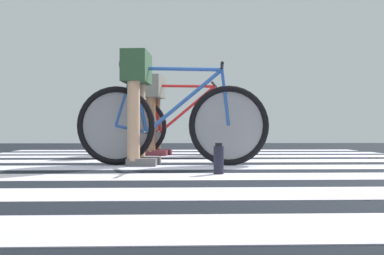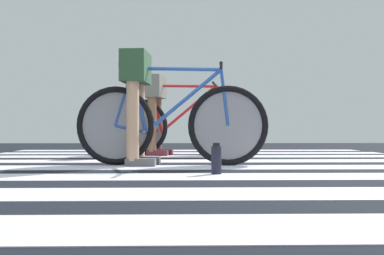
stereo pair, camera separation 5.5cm
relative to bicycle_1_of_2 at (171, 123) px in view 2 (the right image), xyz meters
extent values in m
cube|color=black|center=(0.33, -0.30, -0.40)|extent=(18.00, 14.00, 0.02)
cube|color=silver|center=(0.34, -2.53, -0.38)|extent=(5.20, 0.44, 0.00)
cube|color=silver|center=(0.36, -1.77, -0.38)|extent=(5.20, 0.44, 0.00)
cube|color=silver|center=(0.31, -0.97, -0.38)|extent=(5.20, 0.44, 0.00)
cube|color=silver|center=(0.23, -0.24, -0.38)|extent=(5.20, 0.44, 0.00)
cube|color=silver|center=(0.24, 0.52, -0.38)|extent=(5.20, 0.44, 0.00)
cube|color=silver|center=(0.47, 1.29, -0.38)|extent=(5.20, 0.44, 0.00)
cube|color=silver|center=(0.23, 2.03, -0.38)|extent=(5.20, 0.44, 0.00)
cube|color=silver|center=(0.20, 2.82, -0.38)|extent=(5.20, 0.44, 0.00)
torus|color=black|center=(-0.50, 0.05, -0.03)|extent=(0.72, 0.12, 0.72)
torus|color=black|center=(0.51, -0.05, -0.03)|extent=(0.72, 0.12, 0.72)
cylinder|color=gray|center=(-0.50, 0.05, -0.03)|extent=(0.61, 0.06, 0.61)
cylinder|color=gray|center=(0.51, -0.05, -0.03)|extent=(0.61, 0.06, 0.61)
cylinder|color=#2D59B1|center=(0.05, -0.01, 0.48)|extent=(0.80, 0.11, 0.05)
cylinder|color=#2D59B1|center=(0.11, -0.01, 0.19)|extent=(0.70, 0.10, 0.59)
cylinder|color=#2D59B1|center=(-0.28, 0.03, 0.20)|extent=(0.16, 0.05, 0.59)
cylinder|color=#2D59B1|center=(-0.36, 0.03, -0.06)|extent=(0.29, 0.05, 0.09)
cylinder|color=#2D59B1|center=(-0.42, 0.04, 0.23)|extent=(0.19, 0.04, 0.53)
cylinder|color=#2D59B1|center=(0.48, -0.04, 0.22)|extent=(0.09, 0.04, 0.50)
cube|color=black|center=(-0.34, 0.03, 0.52)|extent=(0.25, 0.11, 0.05)
cylinder|color=black|center=(0.45, -0.04, 0.49)|extent=(0.08, 0.52, 0.03)
cylinder|color=#4C4C51|center=(-0.22, 0.02, -0.09)|extent=(0.05, 0.34, 0.02)
cylinder|color=tan|center=(-0.30, 0.17, 0.13)|extent=(0.11, 0.11, 0.93)
cylinder|color=tan|center=(-0.33, -0.11, 0.13)|extent=(0.11, 0.11, 0.93)
cube|color=#2C4B31|center=(-0.31, 0.03, 0.50)|extent=(0.26, 0.43, 0.28)
cube|color=#5C5B5C|center=(-0.23, 0.16, -0.35)|extent=(0.27, 0.12, 0.07)
cube|color=#5C5B5C|center=(-0.26, -0.12, -0.35)|extent=(0.27, 0.12, 0.07)
torus|color=black|center=(-0.43, 1.64, -0.03)|extent=(0.71, 0.18, 0.72)
torus|color=black|center=(0.57, 1.45, -0.03)|extent=(0.71, 0.18, 0.72)
cylinder|color=gray|center=(-0.43, 1.64, -0.03)|extent=(0.60, 0.11, 0.61)
cylinder|color=gray|center=(0.57, 1.45, -0.03)|extent=(0.60, 0.11, 0.61)
cylinder|color=red|center=(0.12, 1.54, 0.48)|extent=(0.79, 0.18, 0.05)
cylinder|color=red|center=(0.18, 1.53, 0.19)|extent=(0.70, 0.16, 0.59)
cylinder|color=red|center=(-0.21, 1.60, 0.20)|extent=(0.16, 0.06, 0.59)
cylinder|color=red|center=(-0.29, 1.61, -0.06)|extent=(0.29, 0.08, 0.09)
cylinder|color=red|center=(-0.35, 1.62, 0.23)|extent=(0.19, 0.06, 0.53)
cylinder|color=red|center=(0.54, 1.46, 0.22)|extent=(0.09, 0.04, 0.50)
cube|color=black|center=(-0.27, 1.61, 0.52)|extent=(0.25, 0.13, 0.05)
cylinder|color=black|center=(0.51, 1.47, 0.49)|extent=(0.12, 0.52, 0.03)
cylinder|color=#4C4C51|center=(-0.16, 1.59, -0.09)|extent=(0.08, 0.34, 0.02)
cylinder|color=brown|center=(-0.22, 1.74, 0.12)|extent=(0.11, 0.11, 0.91)
cylinder|color=brown|center=(-0.27, 1.46, 0.12)|extent=(0.11, 0.11, 0.91)
cube|color=slate|center=(-0.24, 1.60, 0.48)|extent=(0.29, 0.44, 0.28)
cube|color=#582129|center=(-0.15, 1.73, -0.35)|extent=(0.27, 0.14, 0.07)
cube|color=#582129|center=(-0.20, 1.45, -0.35)|extent=(0.27, 0.14, 0.07)
cylinder|color=black|center=(0.35, -0.81, -0.28)|extent=(0.07, 0.07, 0.20)
cylinder|color=black|center=(0.35, -0.81, -0.17)|extent=(0.05, 0.05, 0.02)
camera|label=1|loc=(0.05, -3.94, -0.07)|focal=41.05mm
camera|label=2|loc=(0.11, -3.94, -0.07)|focal=41.05mm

